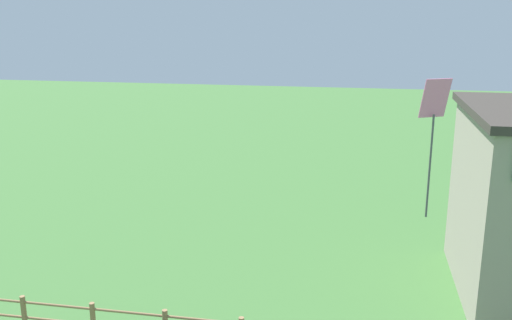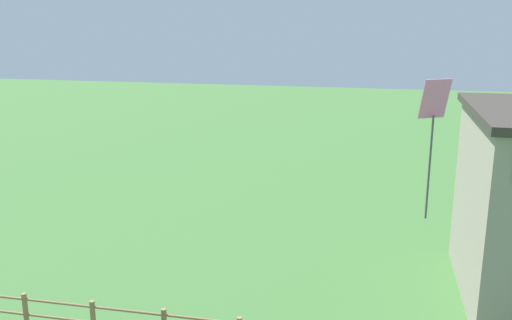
# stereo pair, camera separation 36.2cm
# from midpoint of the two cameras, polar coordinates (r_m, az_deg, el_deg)

# --- Properties ---
(kite_pink_diamond) EXTENTS (0.73, 0.54, 3.40)m
(kite_pink_diamond) POSITION_cam_midpoint_polar(r_m,az_deg,el_deg) (14.00, 17.99, 3.65)
(kite_pink_diamond) COLOR pink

